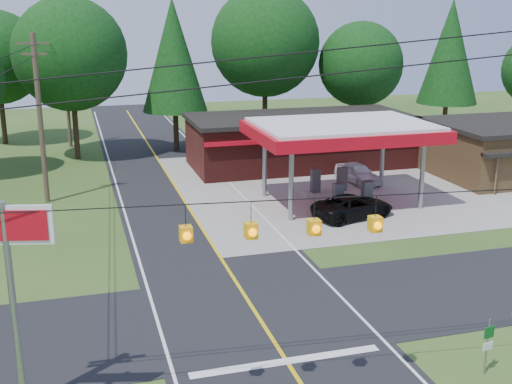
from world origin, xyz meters
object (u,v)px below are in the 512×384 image
object	(u,v)px
suv_car	(353,207)
sedan_car	(358,173)
gas_canopy	(342,133)
big_stop_sign	(9,266)

from	to	relation	value
suv_car	sedan_car	size ratio (longest dim) A/B	1.21
gas_canopy	sedan_car	size ratio (longest dim) A/B	2.72
suv_car	gas_canopy	bearing A→B (deg)	-22.95
suv_car	sedan_car	world-z (taller)	sedan_car
suv_car	big_stop_sign	world-z (taller)	big_stop_sign
suv_car	big_stop_sign	distance (m)	22.69
big_stop_sign	gas_canopy	bearing A→B (deg)	46.65
sedan_car	big_stop_sign	xyz separation A→B (m)	(-20.00, -22.01, 4.17)
gas_canopy	suv_car	xyz separation A→B (m)	(-0.50, -3.00, -3.61)
gas_canopy	big_stop_sign	bearing A→B (deg)	-133.35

